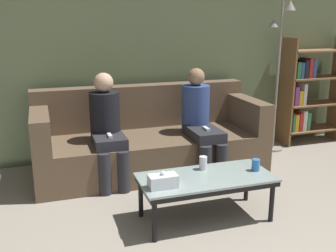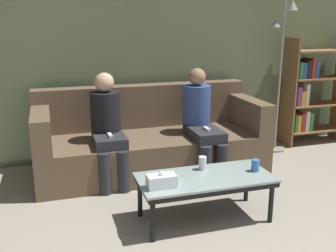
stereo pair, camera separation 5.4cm
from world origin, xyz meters
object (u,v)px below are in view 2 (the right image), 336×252
coffee_table (205,181)px  tissue_box (161,181)px  cup_near_left (255,165)px  bookshelf (309,93)px  cup_near_right (202,163)px  seated_person_mid_left (201,120)px  seated_person_left_end (108,126)px  couch (150,141)px  standing_lamp (282,61)px

coffee_table → tissue_box: (-0.40, -0.10, 0.09)m
cup_near_left → bookshelf: size_ratio=0.07×
cup_near_left → bookshelf: 2.31m
cup_near_right → seated_person_mid_left: bearing=69.3°
coffee_table → bookshelf: 2.65m
bookshelf → seated_person_left_end: (-2.74, -0.52, -0.09)m
bookshelf → seated_person_left_end: size_ratio=1.26×
couch → cup_near_right: 1.13m
bookshelf → cup_near_left: bearing=-136.4°
bookshelf → standing_lamp: 0.72m
tissue_box → bookshelf: bearing=33.6°
tissue_box → standing_lamp: bearing=37.8°
tissue_box → seated_person_left_end: bearing=101.2°
couch → cup_near_right: (0.17, -1.11, 0.12)m
couch → tissue_box: (-0.27, -1.36, 0.11)m
seated_person_mid_left → bookshelf: bearing=17.6°
couch → tissue_box: bearing=-101.1°
couch → tissue_box: size_ratio=11.09×
coffee_table → tissue_box: 0.42m
coffee_table → seated_person_left_end: size_ratio=0.99×
cup_near_right → bookshelf: (2.07, 1.42, 0.24)m
cup_near_left → tissue_box: size_ratio=0.46×
cup_near_left → seated_person_mid_left: (-0.08, 1.03, 0.15)m
coffee_table → seated_person_mid_left: seated_person_mid_left is taller
couch → cup_near_left: 1.41m
tissue_box → cup_near_left: bearing=5.7°
coffee_table → cup_near_left: size_ratio=10.89×
tissue_box → seated_person_mid_left: (0.76, 1.11, 0.15)m
couch → seated_person_mid_left: size_ratio=2.19×
couch → seated_person_mid_left: (0.50, -0.25, 0.26)m
coffee_table → tissue_box: bearing=-166.0°
bookshelf → seated_person_left_end: bookshelf is taller
coffee_table → cup_near_right: size_ratio=9.50×
tissue_box → bookshelf: (2.51, 1.67, 0.24)m
couch → cup_near_left: (0.58, -1.28, 0.11)m
coffee_table → cup_near_right: bearing=76.3°
tissue_box → standing_lamp: 2.59m
cup_near_right → cup_near_left: bearing=-21.7°
tissue_box → seated_person_left_end: 1.18m
seated_person_left_end → coffee_table: bearing=-59.1°
coffee_table → cup_near_left: cup_near_left is taller
bookshelf → tissue_box: bearing=-146.4°
couch → cup_near_left: couch is taller
coffee_table → seated_person_mid_left: 1.10m
couch → coffee_table: 1.27m
couch → cup_near_right: size_ratio=21.11×
cup_near_right → bookshelf: bearing=34.4°
couch → tissue_box: couch is taller
bookshelf → seated_person_left_end: bearing=-169.2°
tissue_box → seated_person_left_end: seated_person_left_end is taller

